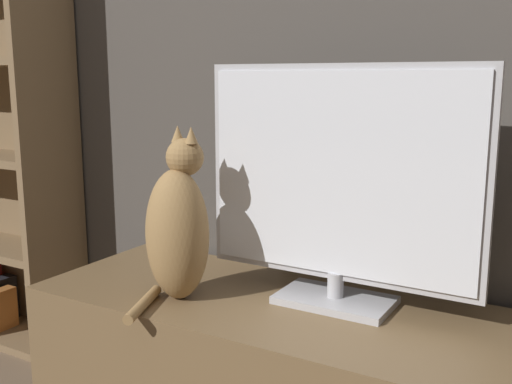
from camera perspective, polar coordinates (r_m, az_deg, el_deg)
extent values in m
cube|color=brown|center=(1.73, 3.92, -17.81)|extent=(1.50, 0.54, 0.45)
cube|color=#B7B7BC|center=(1.65, 7.55, -10.15)|extent=(0.31, 0.18, 0.02)
cylinder|color=#B7B7BC|center=(1.64, 7.59, -8.73)|extent=(0.04, 0.04, 0.07)
cube|color=#B7B7BC|center=(1.57, 7.97, 1.68)|extent=(0.76, 0.02, 0.57)
cube|color=white|center=(1.56, 7.77, 1.61)|extent=(0.73, 0.01, 0.53)
ellipsoid|color=#997547|center=(1.64, -7.50, -4.04)|extent=(0.22, 0.20, 0.36)
ellipsoid|color=silver|center=(1.68, -5.89, -4.27)|extent=(0.11, 0.08, 0.20)
sphere|color=#997547|center=(1.62, -6.79, 3.32)|extent=(0.12, 0.12, 0.10)
cone|color=#997547|center=(1.63, -7.47, 5.53)|extent=(0.04, 0.04, 0.04)
cone|color=#997547|center=(1.59, -6.20, 5.41)|extent=(0.04, 0.04, 0.04)
cylinder|color=#997547|center=(1.62, -10.70, -10.44)|extent=(0.10, 0.21, 0.03)
cube|color=brown|center=(2.31, -19.25, 7.14)|extent=(0.03, 0.28, 1.86)
cube|color=brown|center=(2.66, -22.11, 7.36)|extent=(0.72, 0.03, 1.86)
cube|color=brown|center=(2.78, -22.81, -11.96)|extent=(0.66, 0.25, 0.03)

